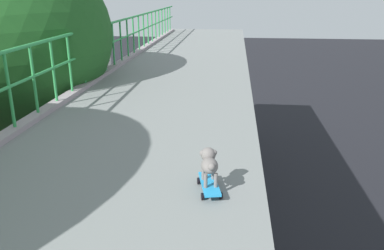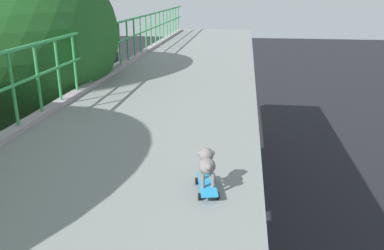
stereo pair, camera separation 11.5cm
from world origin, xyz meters
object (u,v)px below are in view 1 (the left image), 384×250
(toy_skateboard, at_px, (209,184))
(small_dog, at_px, (209,162))
(car_white_fifth, at_px, (61,161))
(city_bus, at_px, (69,75))

(toy_skateboard, bearing_deg, small_dog, 105.02)
(car_white_fifth, bearing_deg, toy_skateboard, -57.50)
(city_bus, distance_m, small_dog, 23.09)
(city_bus, xyz_separation_m, small_dog, (10.24, -20.38, 3.65))
(car_white_fifth, relative_size, small_dog, 11.76)
(toy_skateboard, xyz_separation_m, small_dog, (-0.01, 0.02, 0.23))
(city_bus, bearing_deg, car_white_fifth, -69.75)
(car_white_fifth, bearing_deg, small_dog, -57.46)
(city_bus, bearing_deg, small_dog, -63.32)
(car_white_fifth, height_order, city_bus, city_bus)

